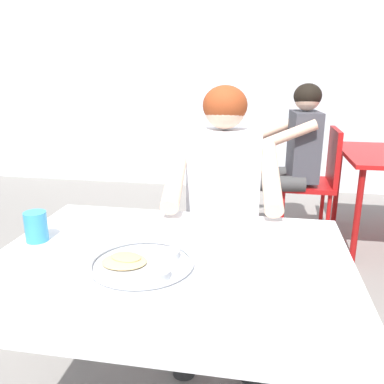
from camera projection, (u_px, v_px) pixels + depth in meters
The scene contains 8 objects.
back_wall at pixel (242, 31), 4.21m from camera, with size 12.00×0.12×3.40m, color silver.
table_foreground at pixel (169, 279), 1.29m from camera, with size 1.15×0.90×0.73m.
thali_tray at pixel (142, 263), 1.22m from camera, with size 0.32×0.32×0.03m.
drinking_cup at pixel (36, 226), 1.39m from camera, with size 0.08×0.08×0.11m.
chair_foreground at pixel (223, 229), 2.14m from camera, with size 0.43×0.42×0.84m.
diner_foreground at pixel (223, 198), 1.87m from camera, with size 0.52×0.57×1.24m.
chair_red_left at pixel (317, 176), 3.14m from camera, with size 0.43×0.43×0.88m.
patron_background at pixel (291, 149), 3.07m from camera, with size 0.58×0.53×1.21m.
Camera 1 is at (0.27, -1.17, 1.30)m, focal length 37.45 mm.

